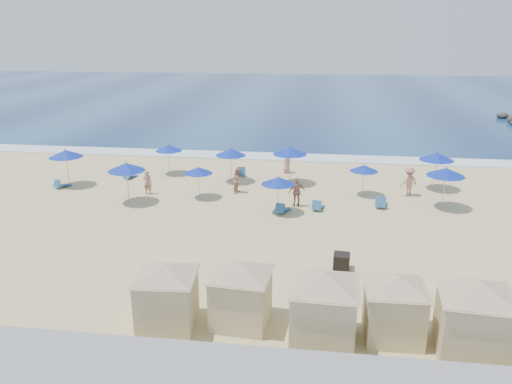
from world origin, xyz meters
The scene contains 30 objects.
ground centered at (0.00, 0.00, 0.00)m, with size 160.00×160.00×0.00m, color #CCB881.
ocean centered at (0.00, 55.00, 0.03)m, with size 160.00×80.00×0.06m, color navy.
surf_line centered at (0.00, 15.50, 0.04)m, with size 160.00×2.50×0.08m, color white.
trash_bin centered at (3.57, -4.28, 0.35)m, with size 0.71×0.71×0.71m, color black.
cabana_0 centered at (-2.72, -9.51, 1.52)m, with size 4.22×4.22×2.66m.
cabana_1 centered at (-0.15, -9.02, 1.51)m, with size 4.20×4.20×2.64m.
cabana_2 centered at (2.75, -9.79, 1.64)m, with size 4.56×4.56×2.86m.
cabana_3 centered at (5.14, -9.20, 1.48)m, with size 4.12×4.12×2.58m.
cabana_4 centered at (7.54, -9.83, 1.67)m, with size 4.63×4.63×2.91m.
umbrella_0 centered at (-14.34, 5.82, 2.23)m, with size 2.26×2.26×2.57m.
umbrella_1 centered at (-9.03, 3.01, 2.26)m, with size 2.29×2.29×2.60m.
umbrella_2 centered at (-8.42, 9.51, 1.94)m, with size 1.97×1.97×2.24m.
umbrella_3 centered at (-4.99, 4.47, 1.79)m, with size 1.81×1.81×2.06m.
umbrella_4 centered at (-3.62, 8.17, 2.10)m, with size 2.13×2.13×2.42m.
umbrella_5 centered at (0.15, 2.41, 1.94)m, with size 1.96×1.96×2.23m.
umbrella_6 centered at (0.42, 8.23, 2.32)m, with size 2.35×2.35×2.67m.
umbrella_7 centered at (5.22, 6.33, 1.78)m, with size 1.81×1.81×2.06m.
umbrella_8 centered at (9.98, 8.22, 2.23)m, with size 2.26×2.26×2.57m.
umbrella_9 centered at (9.73, 4.51, 2.22)m, with size 2.25×2.25×2.56m.
beach_chair_0 centered at (-14.65, 5.30, 0.22)m, with size 0.92×1.27×0.64m.
beach_chair_1 centered at (-10.93, 8.00, 0.22)m, with size 0.76×1.25×0.64m.
beach_chair_2 centered at (-3.21, 9.73, 0.25)m, with size 0.97×1.43×0.72m.
beach_chair_3 centered at (0.40, 2.45, 0.23)m, with size 0.90×1.33×0.67m.
beach_chair_4 centered at (2.44, 3.23, 0.23)m, with size 0.80×1.31×0.67m.
beach_chair_5 centered at (6.17, 4.20, 0.26)m, with size 0.88×1.47×0.75m.
beachgoer_0 centered at (-8.43, 4.79, 0.78)m, with size 0.57×0.37×1.56m, color #B17762.
beachgoer_1 centered at (-2.73, 5.88, 0.81)m, with size 0.79×0.62×1.63m, color #B17762.
beachgoer_2 centered at (1.17, 3.71, 0.89)m, with size 1.04×0.43×1.78m, color #B17762.
beachgoer_3 centered at (8.09, 6.65, 0.93)m, with size 1.20×0.69×1.86m, color #B17762.
beachgoer_4 centered at (0.06, 10.94, 0.81)m, with size 0.79×0.51×1.61m, color #B17762.
Camera 1 is at (2.43, -24.52, 10.12)m, focal length 35.00 mm.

